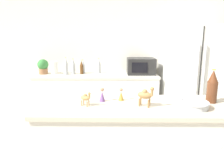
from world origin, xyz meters
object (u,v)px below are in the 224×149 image
object	(u,v)px
wine_bottle	(212,87)
wise_man_figurine_crimson	(121,95)
back_bottle_0	(82,67)
camel_figurine_second	(145,95)
potted_plant	(43,66)
camel_figurine	(86,98)
fruit_bowl	(194,104)
back_bottle_1	(73,67)
back_bottle_3	(83,67)
back_bottle_2	(66,66)
back_bottle_4	(99,66)
paper_towel_roll	(54,68)
wise_man_figurine_purple	(102,95)
microwave	(141,66)
refrigerator	(190,77)

from	to	relation	value
wine_bottle	wise_man_figurine_crimson	world-z (taller)	wine_bottle
back_bottle_0	camel_figurine_second	world-z (taller)	camel_figurine_second
wine_bottle	wise_man_figurine_crimson	distance (m)	0.79
potted_plant	camel_figurine	bearing A→B (deg)	-61.64
fruit_bowl	back_bottle_1	bearing A→B (deg)	125.54
back_bottle_3	wine_bottle	distance (m)	2.36
back_bottle_2	back_bottle_4	distance (m)	0.58
paper_towel_roll	wise_man_figurine_purple	size ratio (longest dim) A/B	1.79
back_bottle_4	fruit_bowl	bearing A→B (deg)	-65.37
paper_towel_roll	camel_figurine	xyz separation A→B (m)	(0.83, -1.90, 0.05)
back_bottle_1	back_bottle_4	size ratio (longest dim) A/B	1.03
back_bottle_4	wise_man_figurine_purple	bearing A→B (deg)	-84.54
back_bottle_1	camel_figurine	distance (m)	1.95
back_bottle_2	wine_bottle	world-z (taller)	wine_bottle
back_bottle_1	back_bottle_3	bearing A→B (deg)	34.61
back_bottle_1	back_bottle_3	distance (m)	0.19
camel_figurine_second	wise_man_figurine_crimson	distance (m)	0.25
back_bottle_4	wise_man_figurine_crimson	size ratio (longest dim) A/B	2.30
back_bottle_1	camel_figurine	world-z (taller)	back_bottle_1
back_bottle_2	back_bottle_3	world-z (taller)	back_bottle_2
back_bottle_1	camel_figurine	xyz separation A→B (m)	(0.49, -1.89, 0.04)
back_bottle_1	wise_man_figurine_crimson	distance (m)	1.91
back_bottle_4	paper_towel_roll	bearing A→B (deg)	-173.22
wine_bottle	paper_towel_roll	bearing A→B (deg)	136.67
microwave	back_bottle_4	world-z (taller)	microwave
camel_figurine	wise_man_figurine_crimson	size ratio (longest dim) A/B	1.07
back_bottle_0	back_bottle_2	distance (m)	0.27
camel_figurine	camel_figurine_second	distance (m)	0.49
potted_plant	back_bottle_1	distance (m)	0.54
back_bottle_2	back_bottle_3	distance (m)	0.31
back_bottle_0	wise_man_figurine_purple	distance (m)	1.85
refrigerator	back_bottle_2	distance (m)	2.17
refrigerator	back_bottle_4	bearing A→B (deg)	173.72
back_bottle_3	back_bottle_4	size ratio (longest dim) A/B	0.92
back_bottle_2	back_bottle_3	xyz separation A→B (m)	(0.27, 0.14, -0.03)
fruit_bowl	camel_figurine	xyz separation A→B (m)	(-0.88, 0.03, 0.04)
paper_towel_roll	microwave	distance (m)	1.53
back_bottle_1	camel_figurine	size ratio (longest dim) A/B	2.23
refrigerator	back_bottle_2	bearing A→B (deg)	179.09
back_bottle_0	camel_figurine_second	size ratio (longest dim) A/B	1.42
camel_figurine_second	wise_man_figurine_purple	size ratio (longest dim) A/B	1.37
back_bottle_3	wise_man_figurine_purple	world-z (taller)	back_bottle_3
wise_man_figurine_purple	wine_bottle	bearing A→B (deg)	-0.94
paper_towel_roll	back_bottle_0	world-z (taller)	back_bottle_0
refrigerator	wine_bottle	distance (m)	1.80
wine_bottle	camel_figurine_second	bearing A→B (deg)	-169.43
back_bottle_2	camel_figurine	size ratio (longest dim) A/B	2.44
microwave	wine_bottle	world-z (taller)	wine_bottle
microwave	back_bottle_3	world-z (taller)	microwave
back_bottle_0	back_bottle_1	distance (m)	0.15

